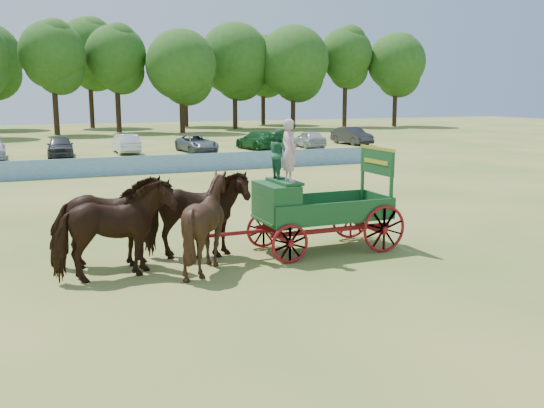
{
  "coord_description": "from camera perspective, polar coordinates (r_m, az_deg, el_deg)",
  "views": [
    {
      "loc": [
        -9.25,
        -16.75,
        4.57
      ],
      "look_at": [
        -2.28,
        -0.31,
        1.3
      ],
      "focal_mm": 40.0,
      "sensor_mm": 36.0,
      "label": 1
    }
  ],
  "objects": [
    {
      "name": "ground",
      "position": [
        19.67,
        5.79,
        -3.11
      ],
      "size": [
        160.0,
        160.0,
        0.0
      ],
      "primitive_type": "plane",
      "color": "tan",
      "rests_on": "ground"
    },
    {
      "name": "horse_lead_left",
      "position": [
        15.4,
        -14.69,
        -2.44
      ],
      "size": [
        3.08,
        1.67,
        2.49
      ],
      "primitive_type": "imported",
      "rotation": [
        0.0,
        0.0,
        1.68
      ],
      "color": "black",
      "rests_on": "ground"
    },
    {
      "name": "horse_lead_right",
      "position": [
        16.47,
        -15.26,
        -1.64
      ],
      "size": [
        3.13,
        1.82,
        2.49
      ],
      "primitive_type": "imported",
      "rotation": [
        0.0,
        0.0,
        1.4
      ],
      "color": "black",
      "rests_on": "ground"
    },
    {
      "name": "horse_wheel_left",
      "position": [
        15.9,
        -6.11,
        -1.74
      ],
      "size": [
        2.62,
        2.43,
        2.5
      ],
      "primitive_type": "imported",
      "rotation": [
        0.0,
        0.0,
        1.77
      ],
      "color": "black",
      "rests_on": "ground"
    },
    {
      "name": "horse_wheel_right",
      "position": [
        16.94,
        -7.2,
        -1.03
      ],
      "size": [
        3.18,
        1.99,
        2.49
      ],
      "primitive_type": "imported",
      "rotation": [
        0.0,
        0.0,
        1.34
      ],
      "color": "black",
      "rests_on": "ground"
    },
    {
      "name": "farm_dray",
      "position": [
        17.4,
        2.7,
        0.64
      ],
      "size": [
        6.0,
        2.0,
        3.89
      ],
      "color": "maroon",
      "rests_on": "ground"
    },
    {
      "name": "sponsor_banner",
      "position": [
        35.95,
        -9.56,
        3.77
      ],
      "size": [
        26.0,
        0.08,
        1.05
      ],
      "primitive_type": "cube",
      "color": "#1B5C94",
      "rests_on": "ground"
    },
    {
      "name": "parked_cars",
      "position": [
        47.15,
        -16.0,
        5.32
      ],
      "size": [
        46.96,
        7.26,
        1.56
      ],
      "color": "silver",
      "rests_on": "ground"
    },
    {
      "name": "treeline",
      "position": [
        77.59,
        -18.18,
        13.19
      ],
      "size": [
        91.44,
        24.24,
        14.42
      ],
      "color": "#382314",
      "rests_on": "ground"
    }
  ]
}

